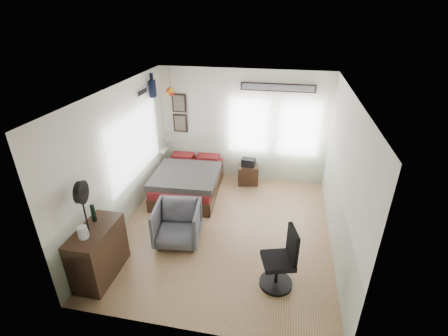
{
  "coord_description": "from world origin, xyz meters",
  "views": [
    {
      "loc": [
        0.97,
        -5.04,
        3.94
      ],
      "look_at": [
        -0.1,
        0.4,
        1.15
      ],
      "focal_mm": 26.0,
      "sensor_mm": 36.0,
      "label": 1
    }
  ],
  "objects_px": {
    "nightstand": "(248,174)",
    "task_chair": "(281,263)",
    "bed": "(188,181)",
    "armchair": "(177,224)",
    "dresser": "(99,252)"
  },
  "relations": [
    {
      "from": "dresser",
      "to": "armchair",
      "type": "relative_size",
      "value": 1.21
    },
    {
      "from": "dresser",
      "to": "nightstand",
      "type": "bearing_deg",
      "value": 60.89
    },
    {
      "from": "bed",
      "to": "task_chair",
      "type": "bearing_deg",
      "value": -50.81
    },
    {
      "from": "nightstand",
      "to": "task_chair",
      "type": "height_order",
      "value": "task_chair"
    },
    {
      "from": "dresser",
      "to": "task_chair",
      "type": "xyz_separation_m",
      "value": [
        2.84,
        0.34,
        -0.03
      ]
    },
    {
      "from": "armchair",
      "to": "dresser",
      "type": "bearing_deg",
      "value": -139.18
    },
    {
      "from": "dresser",
      "to": "nightstand",
      "type": "xyz_separation_m",
      "value": [
        1.93,
        3.47,
        -0.21
      ]
    },
    {
      "from": "bed",
      "to": "armchair",
      "type": "relative_size",
      "value": 2.43
    },
    {
      "from": "dresser",
      "to": "armchair",
      "type": "xyz_separation_m",
      "value": [
        0.95,
        1.05,
        -0.07
      ]
    },
    {
      "from": "armchair",
      "to": "task_chair",
      "type": "xyz_separation_m",
      "value": [
        1.89,
        -0.71,
        0.05
      ]
    },
    {
      "from": "task_chair",
      "to": "armchair",
      "type": "bearing_deg",
      "value": 142.72
    },
    {
      "from": "bed",
      "to": "dresser",
      "type": "xyz_separation_m",
      "value": [
        -0.64,
        -2.76,
        0.15
      ]
    },
    {
      "from": "bed",
      "to": "dresser",
      "type": "bearing_deg",
      "value": -106.07
    },
    {
      "from": "armchair",
      "to": "nightstand",
      "type": "bearing_deg",
      "value": 60.75
    },
    {
      "from": "bed",
      "to": "task_chair",
      "type": "relative_size",
      "value": 1.93
    }
  ]
}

